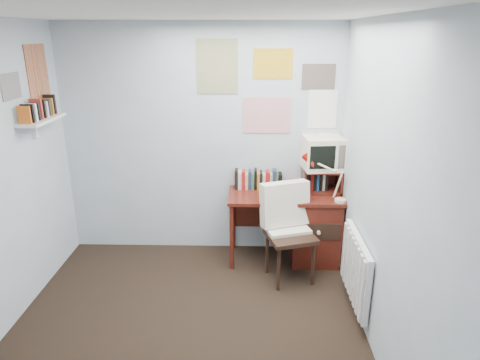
# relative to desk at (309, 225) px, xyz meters

# --- Properties ---
(ground) EXTENTS (3.50, 3.50, 0.00)m
(ground) POSITION_rel_desk_xyz_m (-1.17, -1.48, -0.41)
(ground) COLOR black
(ground) RESTS_ON ground
(back_wall) EXTENTS (3.00, 0.02, 2.50)m
(back_wall) POSITION_rel_desk_xyz_m (-1.17, 0.27, 0.84)
(back_wall) COLOR silver
(back_wall) RESTS_ON ground
(right_wall) EXTENTS (0.02, 3.50, 2.50)m
(right_wall) POSITION_rel_desk_xyz_m (0.33, -1.48, 0.84)
(right_wall) COLOR silver
(right_wall) RESTS_ON ground
(ceiling) EXTENTS (3.00, 3.50, 0.02)m
(ceiling) POSITION_rel_desk_xyz_m (-1.17, -1.48, 2.09)
(ceiling) COLOR white
(ceiling) RESTS_ON back_wall
(desk) EXTENTS (1.20, 0.55, 0.76)m
(desk) POSITION_rel_desk_xyz_m (0.00, 0.00, 0.00)
(desk) COLOR #541C13
(desk) RESTS_ON ground
(desk_chair) EXTENTS (0.60, 0.59, 0.95)m
(desk_chair) POSITION_rel_desk_xyz_m (-0.24, -0.42, 0.07)
(desk_chair) COLOR black
(desk_chair) RESTS_ON ground
(desk_lamp) EXTENTS (0.33, 0.29, 0.42)m
(desk_lamp) POSITION_rel_desk_xyz_m (0.27, -0.20, 0.56)
(desk_lamp) COLOR #A9110B
(desk_lamp) RESTS_ON desk
(tv_riser) EXTENTS (0.40, 0.30, 0.25)m
(tv_riser) POSITION_rel_desk_xyz_m (0.12, 0.11, 0.48)
(tv_riser) COLOR #541C13
(tv_riser) RESTS_ON desk
(crt_tv) EXTENTS (0.43, 0.41, 0.38)m
(crt_tv) POSITION_rel_desk_xyz_m (0.11, 0.13, 0.79)
(crt_tv) COLOR #EFE0C8
(crt_tv) RESTS_ON tv_riser
(book_row) EXTENTS (0.60, 0.14, 0.22)m
(book_row) POSITION_rel_desk_xyz_m (-0.51, 0.18, 0.46)
(book_row) COLOR #541C13
(book_row) RESTS_ON desk
(radiator) EXTENTS (0.09, 0.80, 0.60)m
(radiator) POSITION_rel_desk_xyz_m (0.29, -0.93, 0.01)
(radiator) COLOR white
(radiator) RESTS_ON right_wall
(wall_shelf) EXTENTS (0.20, 0.62, 0.24)m
(wall_shelf) POSITION_rel_desk_xyz_m (-2.57, -0.38, 1.21)
(wall_shelf) COLOR white
(wall_shelf) RESTS_ON left_wall
(posters_back) EXTENTS (1.20, 0.01, 0.90)m
(posters_back) POSITION_rel_desk_xyz_m (-0.47, 0.26, 1.44)
(posters_back) COLOR white
(posters_back) RESTS_ON back_wall
(posters_left) EXTENTS (0.01, 0.70, 0.60)m
(posters_left) POSITION_rel_desk_xyz_m (-2.67, -0.38, 1.59)
(posters_left) COLOR white
(posters_left) RESTS_ON left_wall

